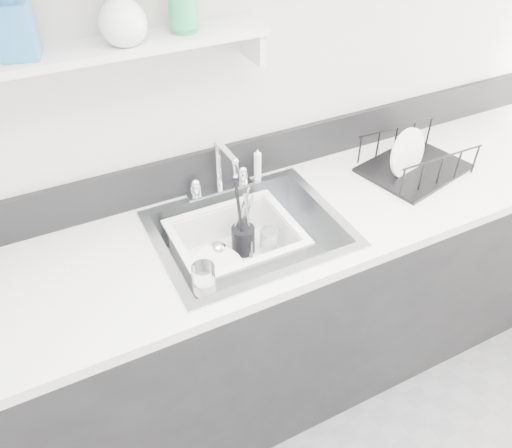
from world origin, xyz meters
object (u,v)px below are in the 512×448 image
sink (250,249)px  wash_tub (236,249)px  dish_rack (417,155)px  counter_run (250,317)px

sink → wash_tub: 0.05m
dish_rack → sink: bearing=170.2°
counter_run → dish_rack: (0.75, 0.04, 0.53)m
sink → wash_tub: sink is taller
sink → counter_run: bearing=0.0°
counter_run → sink: (0.00, 0.00, 0.37)m
counter_run → wash_tub: bearing=159.0°
wash_tub → dish_rack: (0.80, 0.02, 0.16)m
counter_run → sink: sink is taller
dish_rack → counter_run: bearing=170.2°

